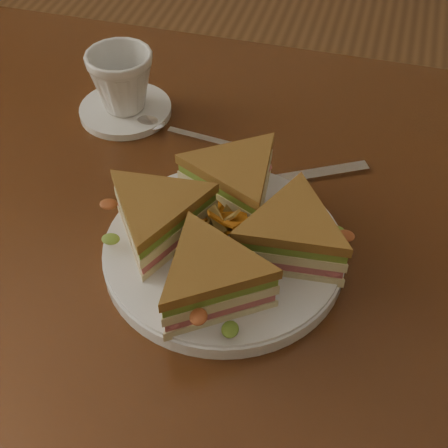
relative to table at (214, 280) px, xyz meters
name	(u,v)px	position (x,y,z in m)	size (l,w,h in m)	color
table	(214,280)	(0.00, 0.00, 0.00)	(1.20, 0.80, 0.75)	#34190C
plate	(224,251)	(0.02, -0.04, 0.11)	(0.26, 0.26, 0.02)	white
sandwich_wedges	(224,227)	(0.02, -0.04, 0.14)	(0.28, 0.28, 0.06)	beige
crisps_mound	(224,230)	(0.02, -0.04, 0.14)	(0.09, 0.09, 0.05)	orange
spoon	(164,128)	(-0.11, 0.15, 0.10)	(0.18, 0.04, 0.01)	silver
knife	(278,181)	(0.06, 0.09, 0.10)	(0.19, 0.12, 0.00)	silver
saucer	(126,110)	(-0.17, 0.17, 0.10)	(0.12, 0.12, 0.01)	white
coffee_cup	(122,81)	(-0.17, 0.17, 0.15)	(0.09, 0.09, 0.08)	white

